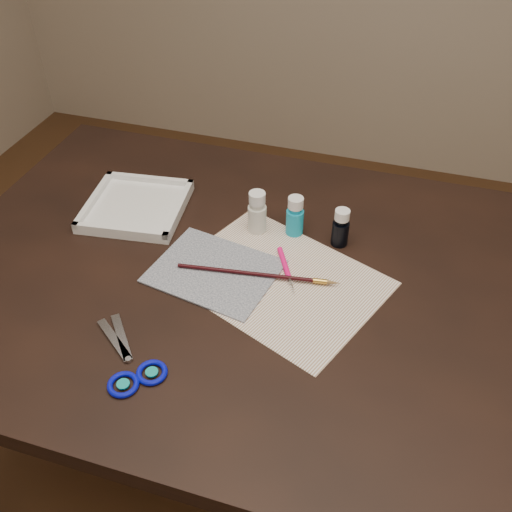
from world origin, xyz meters
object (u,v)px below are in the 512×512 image
(paper, at_px, (278,280))
(paint_bottle_white, at_px, (257,212))
(canvas, at_px, (214,271))
(palette_tray, at_px, (136,206))
(paint_bottle_cyan, at_px, (295,216))
(scissors, at_px, (120,354))
(paint_bottle_navy, at_px, (341,227))

(paper, distance_m, paint_bottle_white, 0.17)
(paper, bearing_deg, canvas, -173.32)
(canvas, xyz_separation_m, paint_bottle_white, (0.04, 0.15, 0.05))
(palette_tray, bearing_deg, paint_bottle_cyan, 4.01)
(paper, xyz_separation_m, scissors, (-0.21, -0.26, 0.00))
(paint_bottle_cyan, bearing_deg, canvas, -125.54)
(canvas, xyz_separation_m, paint_bottle_cyan, (0.12, 0.17, 0.04))
(paper, xyz_separation_m, paint_bottle_navy, (0.09, 0.15, 0.04))
(paper, height_order, paint_bottle_cyan, paint_bottle_cyan)
(canvas, distance_m, paint_bottle_navy, 0.27)
(scissors, xyz_separation_m, palette_tray, (-0.16, 0.39, 0.01))
(scissors, relative_size, palette_tray, 0.95)
(canvas, relative_size, paint_bottle_cyan, 2.60)
(paper, height_order, scissors, scissors)
(canvas, height_order, scissors, scissors)
(paper, relative_size, paint_bottle_white, 3.94)
(paper, height_order, paint_bottle_white, paint_bottle_white)
(paper, distance_m, canvas, 0.13)
(paint_bottle_navy, relative_size, scissors, 0.42)
(canvas, relative_size, paint_bottle_navy, 2.77)
(paint_bottle_cyan, xyz_separation_m, palette_tray, (-0.36, -0.03, -0.03))
(paint_bottle_navy, distance_m, palette_tray, 0.46)
(canvas, bearing_deg, paint_bottle_cyan, 54.46)
(paper, xyz_separation_m, canvas, (-0.13, -0.01, 0.00))
(paint_bottle_white, xyz_separation_m, scissors, (-0.12, -0.40, -0.04))
(paint_bottle_white, bearing_deg, paper, -58.26)
(canvas, bearing_deg, paint_bottle_navy, 36.40)
(paper, relative_size, canvas, 1.62)
(paint_bottle_white, relative_size, paint_bottle_cyan, 1.07)
(paint_bottle_white, xyz_separation_m, paint_bottle_navy, (0.18, 0.01, -0.01))
(paper, bearing_deg, paint_bottle_white, 121.74)
(paint_bottle_white, bearing_deg, palette_tray, -177.83)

